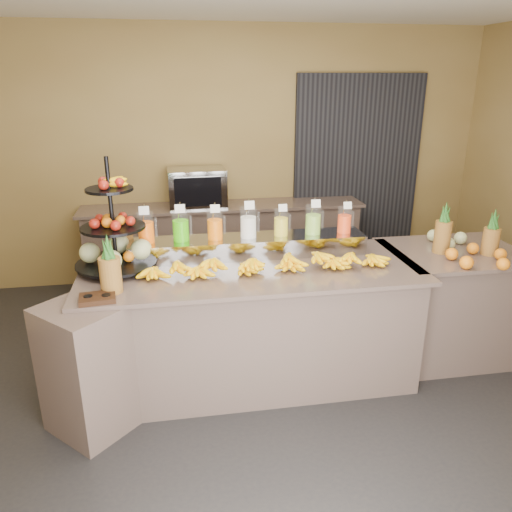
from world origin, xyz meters
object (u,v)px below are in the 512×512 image
object	(u,v)px
fruit_stand	(120,241)
condiment_caddy	(97,298)
right_fruit_pile	(471,248)
oven_warmer	(197,187)
pitcher_tray	(248,246)
banana_heap	(268,260)

from	to	relation	value
fruit_stand	condiment_caddy	world-z (taller)	fruit_stand
right_fruit_pile	oven_warmer	world-z (taller)	oven_warmer
pitcher_tray	fruit_stand	world-z (taller)	fruit_stand
banana_heap	condiment_caddy	size ratio (longest dim) A/B	8.34
condiment_caddy	pitcher_tray	bearing A→B (deg)	32.40
condiment_caddy	right_fruit_pile	xyz separation A→B (m)	(2.76, 0.32, 0.07)
banana_heap	fruit_stand	distance (m)	1.08
banana_heap	oven_warmer	bearing A→B (deg)	101.26
pitcher_tray	condiment_caddy	size ratio (longest dim) A/B	8.34
banana_heap	condiment_caddy	distance (m)	1.22
condiment_caddy	right_fruit_pile	bearing A→B (deg)	6.70
banana_heap	right_fruit_pile	xyz separation A→B (m)	(1.60, -0.02, 0.01)
pitcher_tray	banana_heap	size ratio (longest dim) A/B	1.00
fruit_stand	right_fruit_pile	world-z (taller)	fruit_stand
pitcher_tray	right_fruit_pile	size ratio (longest dim) A/B	3.78
banana_heap	right_fruit_pile	size ratio (longest dim) A/B	3.78
fruit_stand	oven_warmer	bearing A→B (deg)	74.60
right_fruit_pile	condiment_caddy	bearing A→B (deg)	-173.30
fruit_stand	oven_warmer	size ratio (longest dim) A/B	1.35
pitcher_tray	condiment_caddy	distance (m)	1.27
banana_heap	oven_warmer	xyz separation A→B (m)	(-0.40, 2.00, 0.13)
pitcher_tray	banana_heap	bearing A→B (deg)	-74.20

